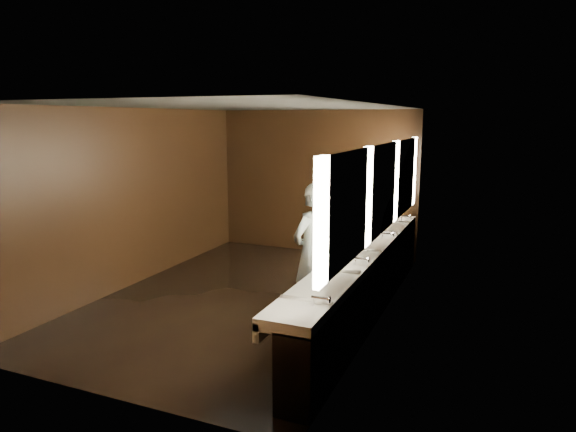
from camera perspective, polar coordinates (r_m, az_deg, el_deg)
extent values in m
plane|color=black|center=(7.78, -4.52, -9.03)|extent=(6.00, 6.00, 0.00)
cube|color=#2D2D2B|center=(7.32, -4.84, 12.06)|extent=(4.00, 6.00, 0.02)
cube|color=black|center=(10.15, 3.15, 3.79)|extent=(4.00, 0.02, 2.80)
cube|color=black|center=(5.02, -20.68, -4.14)|extent=(4.00, 0.02, 2.80)
cube|color=black|center=(8.52, -16.71, 2.01)|extent=(0.02, 6.00, 2.80)
cube|color=black|center=(6.75, 10.58, 0.08)|extent=(0.02, 6.00, 2.80)
cube|color=black|center=(7.04, 8.85, -7.80)|extent=(0.36, 5.40, 0.81)
cube|color=white|center=(6.93, 8.19, -4.23)|extent=(0.55, 5.40, 0.12)
cube|color=white|center=(7.02, 6.24, -4.67)|extent=(0.06, 5.40, 0.18)
cylinder|color=silver|center=(4.83, 3.66, -9.13)|extent=(0.18, 0.04, 0.04)
cylinder|color=silver|center=(6.17, 8.16, -4.77)|extent=(0.18, 0.04, 0.04)
cylinder|color=silver|center=(7.55, 11.00, -1.97)|extent=(0.18, 0.04, 0.04)
cylinder|color=silver|center=(8.97, 12.94, -0.05)|extent=(0.18, 0.04, 0.04)
cube|color=#FFF1CD|center=(4.42, 3.66, -0.75)|extent=(0.06, 0.22, 1.15)
cube|color=white|center=(5.16, 6.73, 0.87)|extent=(0.03, 1.32, 1.15)
cube|color=#FFF1CD|center=(5.93, 8.75, 2.10)|extent=(0.06, 0.23, 1.15)
cube|color=white|center=(6.70, 10.55, 3.03)|extent=(0.03, 1.32, 1.15)
cube|color=#FFF1CD|center=(7.48, 11.76, 3.78)|extent=(0.06, 0.23, 1.15)
cube|color=white|center=(8.26, 12.95, 4.38)|extent=(0.03, 1.32, 1.15)
cube|color=#FFF1CD|center=(9.05, 13.74, 4.88)|extent=(0.06, 0.22, 1.15)
imported|color=#7C99B9|center=(6.70, 2.75, -4.08)|extent=(0.65, 0.78, 1.83)
cylinder|color=black|center=(5.93, 3.18, -12.52)|extent=(0.45, 0.45, 0.58)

